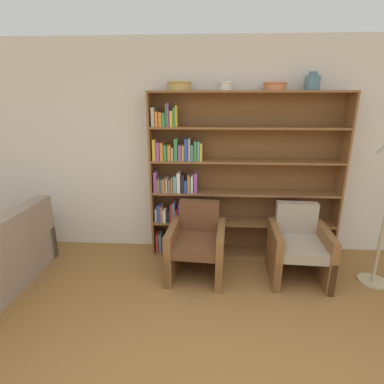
# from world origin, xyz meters

# --- Properties ---
(wall_back) EXTENTS (12.00, 0.06, 2.75)m
(wall_back) POSITION_xyz_m (0.00, 2.55, 1.38)
(wall_back) COLOR silver
(wall_back) RESTS_ON ground
(bookshelf) EXTENTS (2.41, 0.30, 2.12)m
(bookshelf) POSITION_xyz_m (0.02, 2.39, 1.05)
(bookshelf) COLOR brown
(bookshelf) RESTS_ON ground
(bowl_copper) EXTENTS (0.30, 0.30, 0.10)m
(bowl_copper) POSITION_xyz_m (-0.58, 2.36, 2.18)
(bowl_copper) COLOR tan
(bowl_copper) RESTS_ON bookshelf
(bowl_slate) EXTENTS (0.17, 0.17, 0.10)m
(bowl_slate) POSITION_xyz_m (-0.03, 2.36, 2.17)
(bowl_slate) COLOR silver
(bowl_slate) RESTS_ON bookshelf
(bowl_cream) EXTENTS (0.28, 0.28, 0.09)m
(bowl_cream) POSITION_xyz_m (0.54, 2.36, 2.17)
(bowl_cream) COLOR #C67547
(bowl_cream) RESTS_ON bookshelf
(vase_tall) EXTENTS (0.17, 0.17, 0.20)m
(vase_tall) POSITION_xyz_m (0.96, 2.36, 2.21)
(vase_tall) COLOR slate
(vase_tall) RESTS_ON bookshelf
(armchair_leather) EXTENTS (0.69, 0.73, 0.84)m
(armchair_leather) POSITION_xyz_m (-0.34, 1.83, 0.39)
(armchair_leather) COLOR brown
(armchair_leather) RESTS_ON ground
(armchair_cushioned) EXTENTS (0.67, 0.71, 0.84)m
(armchair_cushioned) POSITION_xyz_m (0.84, 1.83, 0.39)
(armchair_cushioned) COLOR brown
(armchair_cushioned) RESTS_ON ground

